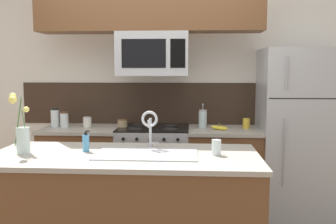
# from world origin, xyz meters

# --- Properties ---
(rear_partition) EXTENTS (5.20, 0.10, 2.60)m
(rear_partition) POSITION_xyz_m (0.30, 1.28, 1.30)
(rear_partition) COLOR silver
(rear_partition) RESTS_ON ground
(splash_band) EXTENTS (3.15, 0.01, 0.48)m
(splash_band) POSITION_xyz_m (0.00, 1.22, 1.15)
(splash_band) COLOR #332319
(splash_band) RESTS_ON rear_partition
(back_counter_left) EXTENTS (0.85, 0.65, 0.91)m
(back_counter_left) POSITION_xyz_m (-0.79, 0.90, 0.46)
(back_counter_left) COLOR brown
(back_counter_left) RESTS_ON ground
(back_counter_right) EXTENTS (0.78, 0.65, 0.91)m
(back_counter_right) POSITION_xyz_m (0.76, 0.90, 0.46)
(back_counter_right) COLOR brown
(back_counter_right) RESTS_ON ground
(stove_range) EXTENTS (0.76, 0.64, 0.93)m
(stove_range) POSITION_xyz_m (0.00, 0.90, 0.46)
(stove_range) COLOR #A8AAAF
(stove_range) RESTS_ON ground
(microwave) EXTENTS (0.74, 0.40, 0.45)m
(microwave) POSITION_xyz_m (0.00, 0.88, 1.70)
(microwave) COLOR #A8AAAF
(upper_cabinet_band) EXTENTS (2.33, 0.34, 0.60)m
(upper_cabinet_band) POSITION_xyz_m (-0.03, 0.85, 2.23)
(upper_cabinet_band) COLOR brown
(refrigerator) EXTENTS (0.88, 0.74, 1.76)m
(refrigerator) POSITION_xyz_m (1.57, 0.92, 0.88)
(refrigerator) COLOR #A8AAAF
(refrigerator) RESTS_ON ground
(storage_jar_tall) EXTENTS (0.09, 0.09, 0.21)m
(storage_jar_tall) POSITION_xyz_m (-1.10, 0.93, 1.01)
(storage_jar_tall) COLOR silver
(storage_jar_tall) RESTS_ON back_counter_left
(storage_jar_medium) EXTENTS (0.09, 0.09, 0.17)m
(storage_jar_medium) POSITION_xyz_m (-0.99, 0.91, 1.00)
(storage_jar_medium) COLOR silver
(storage_jar_medium) RESTS_ON back_counter_left
(storage_jar_short) EXTENTS (0.09, 0.09, 0.11)m
(storage_jar_short) POSITION_xyz_m (-0.74, 0.93, 0.97)
(storage_jar_short) COLOR silver
(storage_jar_short) RESTS_ON back_counter_left
(storage_jar_squat) EXTENTS (0.11, 0.11, 0.10)m
(storage_jar_squat) POSITION_xyz_m (-0.34, 0.91, 0.96)
(storage_jar_squat) COLOR #997F5B
(storage_jar_squat) RESTS_ON back_counter_left
(banana_bunch) EXTENTS (0.19, 0.12, 0.07)m
(banana_bunch) POSITION_xyz_m (0.70, 0.84, 0.93)
(banana_bunch) COLOR yellow
(banana_bunch) RESTS_ON back_counter_right
(french_press) EXTENTS (0.09, 0.09, 0.27)m
(french_press) POSITION_xyz_m (0.53, 0.96, 1.01)
(french_press) COLOR silver
(french_press) RESTS_ON back_counter_right
(coffee_tin) EXTENTS (0.08, 0.08, 0.11)m
(coffee_tin) POSITION_xyz_m (1.00, 0.95, 0.97)
(coffee_tin) COLOR gold
(coffee_tin) RESTS_ON back_counter_right
(island_counter) EXTENTS (2.03, 0.87, 0.91)m
(island_counter) POSITION_xyz_m (-0.10, -0.35, 0.46)
(island_counter) COLOR brown
(island_counter) RESTS_ON ground
(kitchen_sink) EXTENTS (0.76, 0.44, 0.16)m
(kitchen_sink) POSITION_xyz_m (0.07, -0.35, 0.84)
(kitchen_sink) COLOR #ADAFB5
(kitchen_sink) RESTS_ON island_counter
(sink_faucet) EXTENTS (0.14, 0.14, 0.31)m
(sink_faucet) POSITION_xyz_m (0.08, -0.13, 1.11)
(sink_faucet) COLOR #B7BABF
(sink_faucet) RESTS_ON island_counter
(dish_soap_bottle) EXTENTS (0.06, 0.05, 0.16)m
(dish_soap_bottle) POSITION_xyz_m (-0.41, -0.28, 0.98)
(dish_soap_bottle) COLOR #4C93C6
(dish_soap_bottle) RESTS_ON island_counter
(drinking_glass) EXTENTS (0.07, 0.07, 0.12)m
(drinking_glass) POSITION_xyz_m (0.59, -0.34, 0.97)
(drinking_glass) COLOR silver
(drinking_glass) RESTS_ON island_counter
(flower_vase) EXTENTS (0.14, 0.14, 0.46)m
(flower_vase) POSITION_xyz_m (-0.86, -0.38, 1.04)
(flower_vase) COLOR silver
(flower_vase) RESTS_ON island_counter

